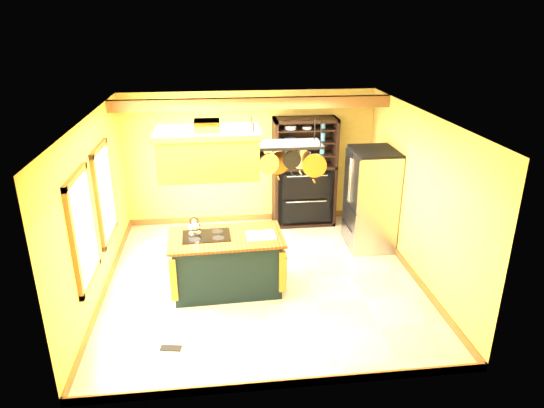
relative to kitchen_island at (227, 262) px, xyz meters
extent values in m
plane|color=beige|center=(0.58, 0.21, -0.47)|extent=(5.00, 5.00, 0.00)
plane|color=white|center=(0.58, 0.21, 2.23)|extent=(5.00, 5.00, 0.00)
cube|color=#E9C855|center=(0.58, 2.71, 0.88)|extent=(5.00, 0.02, 2.70)
cube|color=#E9C855|center=(0.58, -2.29, 0.88)|extent=(5.00, 0.02, 2.70)
cube|color=#E9C855|center=(-1.92, 0.21, 0.88)|extent=(0.02, 5.00, 2.70)
cube|color=#E9C855|center=(3.08, 0.21, 0.88)|extent=(0.02, 5.00, 2.70)
cube|color=brown|center=(0.58, 1.91, 2.12)|extent=(5.00, 0.15, 0.20)
cube|color=brown|center=(-1.89, -0.59, 0.93)|extent=(0.06, 1.06, 1.56)
cube|color=white|center=(-1.86, -0.59, 0.93)|extent=(0.02, 0.85, 1.34)
cube|color=brown|center=(-1.89, 0.81, 0.93)|extent=(0.06, 1.06, 1.56)
cube|color=white|center=(-1.86, 0.81, 0.93)|extent=(0.02, 0.85, 1.34)
cube|color=black|center=(0.00, 0.00, -0.03)|extent=(1.63, 0.93, 0.88)
cube|color=brown|center=(0.00, 0.00, 0.43)|extent=(1.77, 1.03, 0.04)
cube|color=black|center=(-0.29, 0.04, 0.46)|extent=(0.74, 0.53, 0.01)
ellipsoid|color=silver|center=(-0.47, 0.15, 0.56)|extent=(0.20, 0.20, 0.16)
cube|color=white|center=(0.54, -0.06, 0.46)|extent=(0.45, 0.35, 0.02)
cube|color=#AE832B|center=(-0.20, 0.00, 1.73)|extent=(1.39, 0.75, 0.59)
cube|color=brown|center=(-0.20, 0.00, 2.06)|extent=(1.48, 0.83, 0.08)
cube|color=#AE832B|center=(-0.20, 0.00, 2.13)|extent=(0.35, 0.35, 0.21)
cube|color=black|center=(0.90, 0.00, 1.85)|extent=(1.04, 0.52, 0.04)
cylinder|color=black|center=(0.43, -0.21, 2.04)|extent=(0.02, 0.02, 0.38)
cylinder|color=black|center=(1.37, 0.21, 2.04)|extent=(0.02, 0.02, 0.38)
cylinder|color=black|center=(0.49, 0.10, 1.65)|extent=(0.27, 0.04, 0.27)
cylinder|color=silver|center=(0.65, -0.10, 1.60)|extent=(0.31, 0.04, 0.31)
cylinder|color=#B2672C|center=(0.82, 0.10, 1.55)|extent=(0.35, 0.04, 0.35)
cylinder|color=black|center=(0.99, -0.10, 1.65)|extent=(0.27, 0.04, 0.27)
cylinder|color=silver|center=(1.15, 0.10, 1.60)|extent=(0.31, 0.04, 0.31)
cylinder|color=#B2672C|center=(1.32, -0.10, 1.55)|extent=(0.35, 0.04, 0.35)
cube|color=#9D9FA5|center=(2.69, 1.27, 0.43)|extent=(0.75, 0.92, 1.81)
cube|color=#9D9FA5|center=(2.30, 1.04, 0.83)|extent=(0.03, 0.44, 0.98)
cube|color=#9D9FA5|center=(2.30, 1.51, 0.83)|extent=(0.03, 0.44, 0.98)
cube|color=#9D9FA5|center=(2.30, 1.27, -0.05)|extent=(0.03, 0.89, 0.76)
cube|color=black|center=(2.69, 1.27, -0.44)|extent=(0.71, 0.88, 0.06)
cube|color=black|center=(1.65, 2.66, 0.63)|extent=(1.24, 0.06, 2.20)
cube|color=black|center=(1.06, 2.42, 0.63)|extent=(0.06, 0.53, 2.20)
cube|color=black|center=(2.24, 2.42, 0.63)|extent=(0.06, 0.53, 2.20)
cube|color=black|center=(1.65, 2.42, 0.78)|extent=(1.24, 0.53, 0.05)
cube|color=black|center=(1.65, 2.45, 0.18)|extent=(1.12, 0.43, 1.18)
cube|color=black|center=(1.65, 2.14, 0.44)|extent=(0.97, 0.04, 0.53)
cube|color=black|center=(1.65, 2.14, -0.09)|extent=(0.97, 0.04, 0.48)
cube|color=black|center=(1.65, 2.42, 1.01)|extent=(1.12, 0.47, 0.02)
cube|color=black|center=(1.65, 2.42, 1.27)|extent=(1.12, 0.47, 0.02)
cube|color=black|center=(1.65, 2.42, 1.52)|extent=(1.12, 0.47, 0.02)
cylinder|color=white|center=(1.35, 2.37, 1.06)|extent=(0.22, 0.22, 0.07)
cylinder|color=#4694C5|center=(1.99, 2.37, 1.37)|extent=(0.10, 0.10, 0.17)
cube|color=black|center=(-0.78, -1.40, -0.46)|extent=(0.30, 0.17, 0.01)
camera|label=1|loc=(-0.08, -6.71, 3.60)|focal=32.00mm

